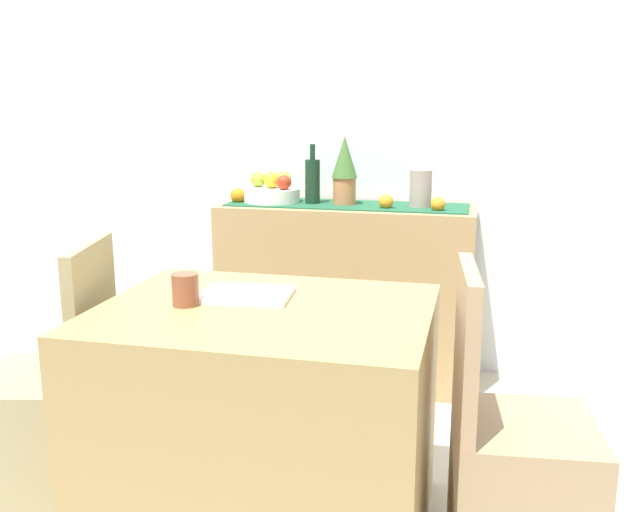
{
  "coord_description": "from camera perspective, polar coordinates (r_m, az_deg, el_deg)",
  "views": [
    {
      "loc": [
        0.63,
        -2.27,
        1.35
      ],
      "look_at": [
        0.01,
        0.39,
        0.73
      ],
      "focal_mm": 38.81,
      "sensor_mm": 36.0,
      "label": 1
    }
  ],
  "objects": [
    {
      "name": "open_book",
      "position": [
        2.2,
        -6.08,
        -3.19
      ],
      "size": [
        0.3,
        0.23,
        0.02
      ],
      "primitive_type": "cube",
      "rotation": [
        0.0,
        0.0,
        0.09
      ],
      "color": "white",
      "rests_on": "dining_table"
    },
    {
      "name": "orange_loose_mid",
      "position": [
        3.15,
        9.69,
        4.23
      ],
      "size": [
        0.06,
        0.06,
        0.06
      ],
      "primitive_type": "sphere",
      "color": "orange",
      "rests_on": "sideboard_console"
    },
    {
      "name": "coffee_cup",
      "position": [
        2.14,
        -11.04,
        -2.72
      ],
      "size": [
        0.08,
        0.08,
        0.1
      ],
      "primitive_type": "cylinder",
      "color": "brown",
      "rests_on": "dining_table"
    },
    {
      "name": "ground_plane",
      "position": [
        2.72,
        -2.11,
        -17.27
      ],
      "size": [
        6.4,
        6.4,
        0.02
      ],
      "primitive_type": "cube",
      "color": "beige",
      "rests_on": "ground"
    },
    {
      "name": "orange_loose_end",
      "position": [
        3.39,
        -6.79,
        4.97
      ],
      "size": [
        0.07,
        0.07,
        0.07
      ],
      "primitive_type": "sphere",
      "color": "orange",
      "rests_on": "sideboard_console"
    },
    {
      "name": "apple_right",
      "position": [
        3.43,
        -3.06,
        6.39
      ],
      "size": [
        0.08,
        0.08,
        0.08
      ],
      "primitive_type": "sphere",
      "color": "gold",
      "rests_on": "fruit_bowl"
    },
    {
      "name": "fruit_bowl",
      "position": [
        3.37,
        -3.98,
        5.04
      ],
      "size": [
        0.27,
        0.27,
        0.06
      ],
      "primitive_type": "cylinder",
      "color": "white",
      "rests_on": "table_runner"
    },
    {
      "name": "chair_by_corner",
      "position": [
        2.2,
        15.92,
        -17.4
      ],
      "size": [
        0.44,
        0.44,
        0.9
      ],
      "color": "tan",
      "rests_on": "ground"
    },
    {
      "name": "ceramic_vase",
      "position": [
        3.23,
        8.29,
        5.49
      ],
      "size": [
        0.1,
        0.1,
        0.18
      ],
      "primitive_type": "cylinder",
      "color": "#A09085",
      "rests_on": "sideboard_console"
    },
    {
      "name": "dining_table",
      "position": [
        2.23,
        -4.48,
        -13.37
      ],
      "size": [
        1.0,
        0.79,
        0.74
      ],
      "primitive_type": "cube",
      "color": "#A2854E",
      "rests_on": "ground"
    },
    {
      "name": "room_wall_rear",
      "position": [
        3.51,
        2.93,
        12.69
      ],
      "size": [
        6.4,
        0.06,
        2.7
      ],
      "primitive_type": "cube",
      "color": "silver",
      "rests_on": "ground"
    },
    {
      "name": "apple_front",
      "position": [
        3.31,
        -2.99,
        6.08
      ],
      "size": [
        0.07,
        0.07,
        0.07
      ],
      "primitive_type": "sphere",
      "color": "#B43019",
      "rests_on": "fruit_bowl"
    },
    {
      "name": "apple_left",
      "position": [
        3.37,
        -4.02,
        6.27
      ],
      "size": [
        0.08,
        0.08,
        0.08
      ],
      "primitive_type": "sphere",
      "color": "gold",
      "rests_on": "fruit_bowl"
    },
    {
      "name": "chair_near_window",
      "position": [
        2.6,
        -21.15,
        -12.87
      ],
      "size": [
        0.48,
        0.48,
        0.9
      ],
      "color": "tan",
      "rests_on": "ground"
    },
    {
      "name": "sideboard_console",
      "position": [
        3.38,
        2.17,
        -3.07
      ],
      "size": [
        1.21,
        0.42,
        0.86
      ],
      "primitive_type": "cube",
      "color": "tan",
      "rests_on": "ground"
    },
    {
      "name": "wine_bottle",
      "position": [
        3.31,
        -0.62,
        6.23
      ],
      "size": [
        0.07,
        0.07,
        0.29
      ],
      "color": "#16331F",
      "rests_on": "sideboard_console"
    },
    {
      "name": "potted_plant",
      "position": [
        3.27,
        2.12,
        7.18
      ],
      "size": [
        0.12,
        0.12,
        0.33
      ],
      "color": "#B57446",
      "rests_on": "sideboard_console"
    },
    {
      "name": "apple_rear",
      "position": [
        3.42,
        -5.14,
        6.31
      ],
      "size": [
        0.07,
        0.07,
        0.07
      ],
      "primitive_type": "sphere",
      "color": "#8BB12E",
      "rests_on": "fruit_bowl"
    },
    {
      "name": "orange_loose_far",
      "position": [
        3.19,
        5.46,
        4.49
      ],
      "size": [
        0.07,
        0.07,
        0.07
      ],
      "primitive_type": "sphere",
      "color": "orange",
      "rests_on": "sideboard_console"
    },
    {
      "name": "table_runner",
      "position": [
        3.29,
        2.23,
        4.24
      ],
      "size": [
        1.14,
        0.32,
        0.01
      ],
      "primitive_type": "cube",
      "color": "#1D5334",
      "rests_on": "sideboard_console"
    }
  ]
}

